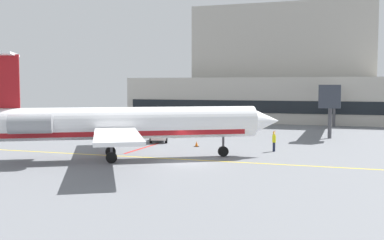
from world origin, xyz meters
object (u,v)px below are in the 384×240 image
(regional_jet, at_px, (118,123))
(fuel_tank, at_px, (135,119))
(pushback_tractor, at_px, (141,125))
(marshaller, at_px, (274,141))
(belt_loader, at_px, (192,129))
(baggage_tug, at_px, (159,134))

(regional_jet, bearing_deg, fuel_tank, 112.57)
(pushback_tractor, height_order, marshaller, pushback_tractor)
(belt_loader, distance_m, fuel_tank, 14.15)
(belt_loader, height_order, marshaller, marshaller)
(pushback_tractor, distance_m, fuel_tank, 7.92)
(regional_jet, relative_size, belt_loader, 7.40)
(baggage_tug, relative_size, fuel_tank, 0.54)
(baggage_tug, height_order, marshaller, baggage_tug)
(pushback_tractor, xyz_separation_m, fuel_tank, (-3.99, 6.84, 0.20))
(baggage_tug, xyz_separation_m, belt_loader, (1.63, 6.65, -0.06))
(regional_jet, bearing_deg, baggage_tug, 96.74)
(belt_loader, bearing_deg, fuel_tank, 144.30)
(pushback_tractor, height_order, fuel_tank, pushback_tractor)
(regional_jet, distance_m, pushback_tractor, 21.76)
(belt_loader, bearing_deg, regional_jet, -90.52)
(baggage_tug, bearing_deg, fuel_tank, 123.49)
(fuel_tank, bearing_deg, marshaller, -38.50)
(regional_jet, relative_size, pushback_tractor, 6.19)
(pushback_tractor, bearing_deg, fuel_tank, 120.28)
(regional_jet, bearing_deg, marshaller, 37.51)
(fuel_tank, relative_size, marshaller, 4.10)
(baggage_tug, relative_size, belt_loader, 1.26)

